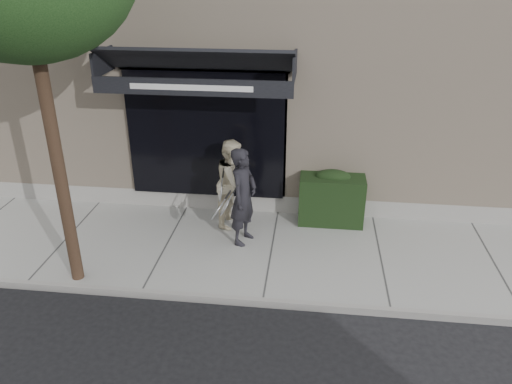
# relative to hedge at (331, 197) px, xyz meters

# --- Properties ---
(ground) EXTENTS (80.00, 80.00, 0.00)m
(ground) POSITION_rel_hedge_xyz_m (-1.10, -1.25, -0.66)
(ground) COLOR black
(ground) RESTS_ON ground
(sidewalk) EXTENTS (20.00, 3.00, 0.12)m
(sidewalk) POSITION_rel_hedge_xyz_m (-1.10, -1.25, -0.60)
(sidewalk) COLOR #989893
(sidewalk) RESTS_ON ground
(curb) EXTENTS (20.00, 0.10, 0.14)m
(curb) POSITION_rel_hedge_xyz_m (-1.10, -2.80, -0.59)
(curb) COLOR gray
(curb) RESTS_ON ground
(building_facade) EXTENTS (14.30, 8.04, 5.64)m
(building_facade) POSITION_rel_hedge_xyz_m (-1.11, 3.71, 2.08)
(building_facade) COLOR beige
(building_facade) RESTS_ON ground
(hedge) EXTENTS (1.30, 0.70, 1.14)m
(hedge) POSITION_rel_hedge_xyz_m (0.00, 0.00, 0.00)
(hedge) COLOR black
(hedge) RESTS_ON sidewalk
(pedestrian_front) EXTENTS (0.85, 0.99, 1.88)m
(pedestrian_front) POSITION_rel_hedge_xyz_m (-1.66, -1.01, 0.40)
(pedestrian_front) COLOR black
(pedestrian_front) RESTS_ON sidewalk
(pedestrian_back) EXTENTS (0.84, 0.99, 1.79)m
(pedestrian_back) POSITION_rel_hedge_xyz_m (-1.96, -0.31, 0.36)
(pedestrian_back) COLOR beige
(pedestrian_back) RESTS_ON sidewalk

